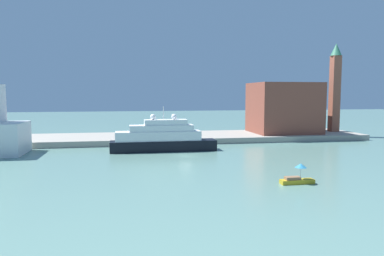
% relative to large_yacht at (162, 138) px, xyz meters
% --- Properties ---
extents(ground, '(400.00, 400.00, 0.00)m').
position_rel_large_yacht_xyz_m(ground, '(4.25, -7.47, -2.93)').
color(ground, slate).
extents(quay_dock, '(110.00, 19.87, 1.54)m').
position_rel_large_yacht_xyz_m(quay_dock, '(4.25, 18.46, -2.16)').
color(quay_dock, gray).
rests_on(quay_dock, ground).
extents(large_yacht, '(24.03, 4.48, 10.20)m').
position_rel_large_yacht_xyz_m(large_yacht, '(0.00, 0.00, 0.00)').
color(large_yacht, black).
rests_on(large_yacht, ground).
extents(small_motorboat, '(4.98, 1.68, 2.96)m').
position_rel_large_yacht_xyz_m(small_motorboat, '(16.51, -33.47, -1.97)').
color(small_motorboat, '#B7991E').
rests_on(small_motorboat, ground).
extents(harbor_building, '(18.33, 15.89, 14.75)m').
position_rel_large_yacht_xyz_m(harbor_building, '(38.08, 19.03, 5.99)').
color(harbor_building, brown).
rests_on(harbor_building, quay_dock).
extents(bell_tower, '(3.29, 3.29, 26.64)m').
position_rel_large_yacht_xyz_m(bell_tower, '(54.58, 19.13, 12.93)').
color(bell_tower, '#93513D').
rests_on(bell_tower, quay_dock).
extents(parked_car, '(4.00, 1.80, 1.40)m').
position_rel_large_yacht_xyz_m(parked_car, '(-7.09, 12.19, -0.79)').
color(parked_car, silver).
rests_on(parked_car, quay_dock).
extents(person_figure, '(0.36, 0.36, 1.65)m').
position_rel_large_yacht_xyz_m(person_figure, '(-1.16, 14.63, -0.63)').
color(person_figure, maroon).
rests_on(person_figure, quay_dock).
extents(mooring_bollard, '(0.52, 0.52, 0.80)m').
position_rel_large_yacht_xyz_m(mooring_bollard, '(8.52, 9.49, -0.99)').
color(mooring_bollard, black).
rests_on(mooring_bollard, quay_dock).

